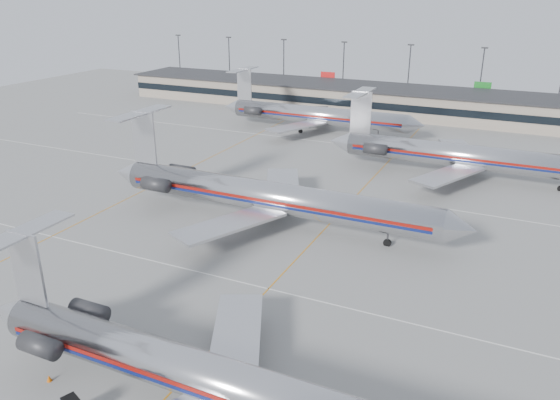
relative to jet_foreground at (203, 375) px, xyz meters
The scene contains 9 objects.
ground 8.91m from the jet_foreground, 114.85° to the left, with size 260.00×260.00×0.00m, color gray.
apron_markings 18.16m from the jet_foreground, 101.24° to the left, with size 160.00×0.15×0.02m, color silver.
terminal 105.56m from the jet_foreground, 91.89° to the left, with size 162.00×17.00×6.25m.
light_mast_row 119.69m from the jet_foreground, 91.67° to the left, with size 163.60×0.40×15.28m.
jet_foreground is the anchor object (origin of this frame).
jet_second_row 34.37m from the jet_foreground, 108.91° to the left, with size 50.32×29.63×13.17m.
jet_third_row 62.89m from the jet_foreground, 81.41° to the left, with size 46.83×28.81×12.81m.
jet_back_row 84.14m from the jet_foreground, 106.31° to the left, with size 45.28×27.85×12.38m.
cone_left 13.44m from the jet_foreground, 169.61° to the right, with size 0.41×0.41×0.56m, color #CF5806.
Camera 1 is at (21.64, -33.69, 28.79)m, focal length 35.00 mm.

